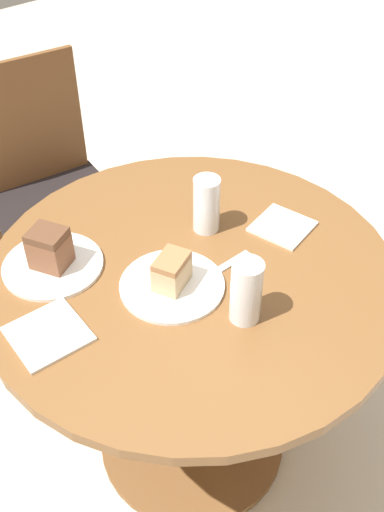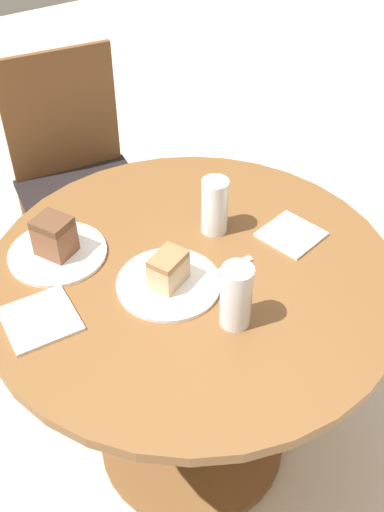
% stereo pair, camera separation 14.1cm
% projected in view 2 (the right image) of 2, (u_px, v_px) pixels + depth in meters
% --- Properties ---
extents(ground_plane, '(8.00, 8.00, 0.00)m').
position_uv_depth(ground_plane, '(192.00, 439.00, 1.95)').
color(ground_plane, beige).
extents(table, '(1.00, 1.00, 0.76)m').
position_uv_depth(table, '(192.00, 325.00, 1.58)').
color(table, brown).
rests_on(table, ground_plane).
extents(chair, '(0.49, 0.49, 0.94)m').
position_uv_depth(chair, '(80.00, 183.00, 2.17)').
color(chair, brown).
rests_on(chair, ground_plane).
extents(plate_near, '(0.25, 0.25, 0.01)m').
position_uv_depth(plate_near, '(169.00, 283.00, 1.40)').
color(plate_near, white).
rests_on(plate_near, table).
extents(plate_far, '(0.24, 0.24, 0.01)m').
position_uv_depth(plate_far, '(58.00, 253.00, 1.48)').
color(plate_far, white).
rests_on(plate_far, table).
extents(cake_slice_near, '(0.11, 0.09, 0.08)m').
position_uv_depth(cake_slice_near, '(168.00, 269.00, 1.37)').
color(cake_slice_near, tan).
rests_on(cake_slice_near, plate_near).
extents(cake_slice_far, '(0.11, 0.11, 0.10)m').
position_uv_depth(cake_slice_far, '(54.00, 236.00, 1.44)').
color(cake_slice_far, brown).
rests_on(cake_slice_far, plate_far).
extents(glass_lemonade, '(0.07, 0.07, 0.15)m').
position_uv_depth(glass_lemonade, '(215.00, 208.00, 1.51)').
color(glass_lemonade, beige).
rests_on(glass_lemonade, table).
extents(glass_water, '(0.07, 0.07, 0.16)m').
position_uv_depth(glass_water, '(236.00, 299.00, 1.27)').
color(glass_water, silver).
rests_on(glass_water, table).
extents(napkin_stack, '(0.16, 0.16, 0.01)m').
position_uv_depth(napkin_stack, '(40.00, 319.00, 1.31)').
color(napkin_stack, silver).
rests_on(napkin_stack, table).
extents(fork, '(0.15, 0.02, 0.00)m').
position_uv_depth(fork, '(226.00, 269.00, 1.44)').
color(fork, silver).
rests_on(fork, table).
extents(napkin_side, '(0.16, 0.16, 0.01)m').
position_uv_depth(napkin_side, '(291.00, 234.00, 1.53)').
color(napkin_side, silver).
rests_on(napkin_side, table).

